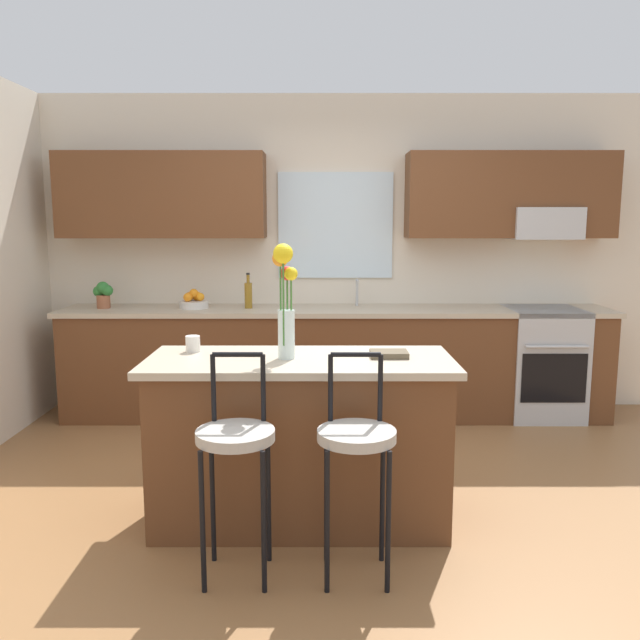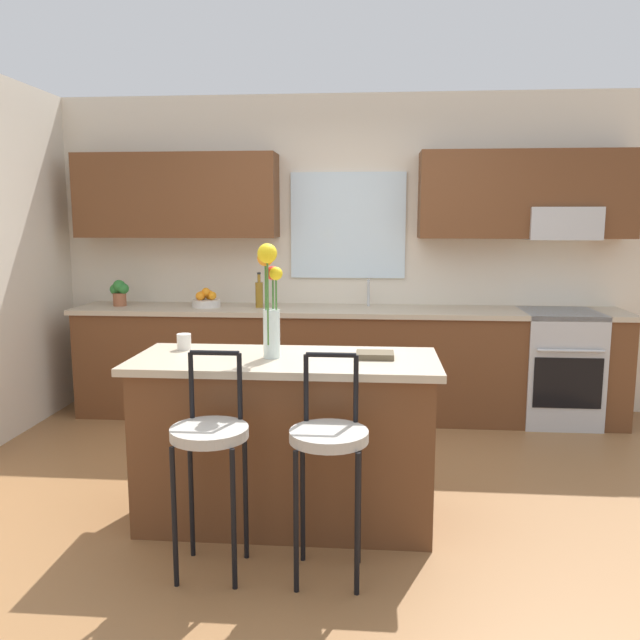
# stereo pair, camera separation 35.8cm
# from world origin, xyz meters

# --- Properties ---
(ground_plane) EXTENTS (14.00, 14.00, 0.00)m
(ground_plane) POSITION_xyz_m (0.00, 0.00, 0.00)
(ground_plane) COLOR olive
(back_wall_assembly) EXTENTS (5.60, 0.50, 2.70)m
(back_wall_assembly) POSITION_xyz_m (0.03, 1.99, 1.51)
(back_wall_assembly) COLOR beige
(back_wall_assembly) RESTS_ON ground
(counter_run) EXTENTS (4.56, 0.64, 0.92)m
(counter_run) POSITION_xyz_m (0.00, 1.70, 0.47)
(counter_run) COLOR brown
(counter_run) RESTS_ON ground
(sink_faucet) EXTENTS (0.02, 0.13, 0.23)m
(sink_faucet) POSITION_xyz_m (0.18, 1.84, 1.06)
(sink_faucet) COLOR #B7BABC
(sink_faucet) RESTS_ON counter_run
(oven_range) EXTENTS (0.60, 0.64, 0.92)m
(oven_range) POSITION_xyz_m (1.74, 1.68, 0.46)
(oven_range) COLOR #B7BABC
(oven_range) RESTS_ON ground
(kitchen_island) EXTENTS (1.64, 0.69, 0.92)m
(kitchen_island) POSITION_xyz_m (-0.24, -0.25, 0.46)
(kitchen_island) COLOR brown
(kitchen_island) RESTS_ON ground
(bar_stool_near) EXTENTS (0.36, 0.36, 1.04)m
(bar_stool_near) POSITION_xyz_m (-0.52, -0.81, 0.64)
(bar_stool_near) COLOR black
(bar_stool_near) RESTS_ON ground
(bar_stool_middle) EXTENTS (0.36, 0.36, 1.04)m
(bar_stool_middle) POSITION_xyz_m (0.03, -0.81, 0.64)
(bar_stool_middle) COLOR black
(bar_stool_middle) RESTS_ON ground
(flower_vase) EXTENTS (0.13, 0.16, 0.61)m
(flower_vase) POSITION_xyz_m (-0.32, -0.27, 1.26)
(flower_vase) COLOR silver
(flower_vase) RESTS_ON kitchen_island
(mug_ceramic) EXTENTS (0.08, 0.08, 0.09)m
(mug_ceramic) POSITION_xyz_m (-0.84, -0.09, 0.97)
(mug_ceramic) COLOR silver
(mug_ceramic) RESTS_ON kitchen_island
(cookbook) EXTENTS (0.20, 0.15, 0.03)m
(cookbook) POSITION_xyz_m (0.24, -0.22, 0.94)
(cookbook) COLOR brown
(cookbook) RESTS_ON kitchen_island
(fruit_bowl_oranges) EXTENTS (0.24, 0.24, 0.16)m
(fruit_bowl_oranges) POSITION_xyz_m (-1.19, 1.70, 0.98)
(fruit_bowl_oranges) COLOR silver
(fruit_bowl_oranges) RESTS_ON counter_run
(bottle_olive_oil) EXTENTS (0.06, 0.06, 0.30)m
(bottle_olive_oil) POSITION_xyz_m (-0.73, 1.70, 1.04)
(bottle_olive_oil) COLOR olive
(bottle_olive_oil) RESTS_ON counter_run
(potted_plant_small) EXTENTS (0.17, 0.11, 0.22)m
(potted_plant_small) POSITION_xyz_m (-1.94, 1.70, 1.04)
(potted_plant_small) COLOR #9E5B3D
(potted_plant_small) RESTS_ON counter_run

